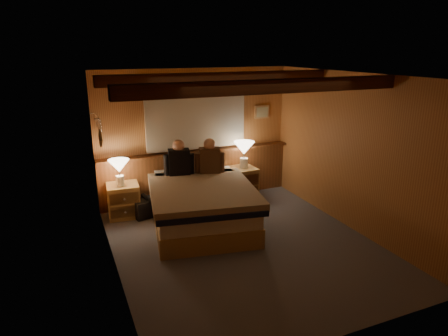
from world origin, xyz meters
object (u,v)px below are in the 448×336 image
bed (202,205)px  person_right (210,159)px  lamp_left (119,168)px  duffel_bag (147,207)px  lamp_right (244,150)px  nightstand_right (241,183)px  nightstand_left (124,200)px  person_left (179,160)px

bed → person_right: size_ratio=3.61×
lamp_left → duffel_bag: lamp_left is taller
lamp_right → duffel_bag: size_ratio=0.89×
lamp_left → nightstand_right: bearing=1.2°
lamp_right → person_right: bearing=-160.0°
nightstand_left → person_right: size_ratio=0.91×
lamp_left → bed: bearing=-37.1°
nightstand_right → lamp_left: lamp_left is taller
nightstand_left → person_left: person_left is taller
nightstand_right → duffel_bag: nightstand_right is taller
nightstand_right → person_left: bearing=-174.1°
person_left → person_right: size_ratio=1.01×
person_left → duffel_bag: bearing=-175.8°
nightstand_left → lamp_right: 2.32m
nightstand_right → lamp_right: size_ratio=1.19×
bed → nightstand_right: (1.10, 0.89, -0.06)m
bed → person_right: (0.37, 0.59, 0.57)m
lamp_left → nightstand_left: bearing=44.3°
lamp_right → person_left: (-1.30, -0.19, -0.01)m
lamp_left → person_left: size_ratio=0.71×
bed → nightstand_left: (-1.08, 0.88, -0.08)m
nightstand_right → duffel_bag: size_ratio=1.06×
lamp_right → person_left: size_ratio=0.80×
nightstand_right → lamp_left: size_ratio=1.34×
bed → nightstand_right: 1.42m
nightstand_left → person_left: (0.93, -0.19, 0.65)m
nightstand_left → person_right: bearing=-6.9°
person_left → duffel_bag: 0.96m
bed → person_right: 0.90m
person_right → lamp_left: bearing=-174.5°
person_left → person_right: (0.51, -0.10, -0.00)m
lamp_right → duffel_bag: 2.02m
nightstand_right → person_right: 1.02m
nightstand_right → person_right: (-0.74, -0.30, 0.63)m
nightstand_right → person_left: person_left is taller
bed → person_left: size_ratio=3.59×
lamp_left → person_left: (0.97, -0.16, 0.06)m
lamp_left → person_left: 0.98m
lamp_left → lamp_right: 2.26m
bed → lamp_right: (1.15, 0.87, 0.59)m
bed → lamp_left: size_ratio=5.08×
lamp_right → lamp_left: bearing=-179.2°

